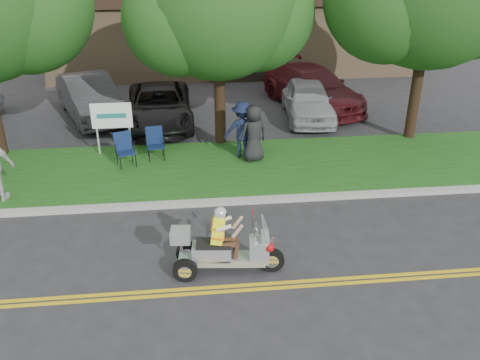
{
  "coord_description": "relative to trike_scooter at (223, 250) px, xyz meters",
  "views": [
    {
      "loc": [
        -0.56,
        -8.67,
        6.48
      ],
      "look_at": [
        0.59,
        2.0,
        1.2
      ],
      "focal_mm": 38.0,
      "sensor_mm": 36.0,
      "label": 1
    }
  ],
  "objects": [
    {
      "name": "ground",
      "position": [
        -0.03,
        -0.12,
        -0.54
      ],
      "size": [
        120.0,
        120.0,
        0.0
      ],
      "primitive_type": "plane",
      "color": "#28282B",
      "rests_on": "ground"
    },
    {
      "name": "parked_car_right",
      "position": [
        4.47,
        10.79,
        0.25
      ],
      "size": [
        3.92,
        5.87,
        1.58
      ],
      "primitive_type": "imported",
      "rotation": [
        0.0,
        0.0,
        0.35
      ],
      "color": "#461014",
      "rests_on": "ground"
    },
    {
      "name": "tree_mid",
      "position": [
        0.52,
        7.12,
        3.9
      ],
      "size": [
        5.88,
        4.8,
        7.05
      ],
      "color": "#332114",
      "rests_on": "ground"
    },
    {
      "name": "spectator_chair_a",
      "position": [
        1.06,
        5.77,
        0.45
      ],
      "size": [
        1.25,
        0.87,
        1.77
      ],
      "primitive_type": "imported",
      "rotation": [
        0.0,
        0.0,
        2.95
      ],
      "color": "#151D3B",
      "rests_on": "grass_verge"
    },
    {
      "name": "parked_car_left",
      "position": [
        -4.25,
        10.39,
        0.26
      ],
      "size": [
        3.35,
        5.11,
        1.59
      ],
      "primitive_type": "imported",
      "rotation": [
        0.0,
        0.0,
        0.38
      ],
      "color": "#323134",
      "rests_on": "ground"
    },
    {
      "name": "trike_scooter",
      "position": [
        0.0,
        0.0,
        0.0
      ],
      "size": [
        2.36,
        0.82,
        1.54
      ],
      "rotation": [
        0.0,
        0.0,
        -0.1
      ],
      "color": "black",
      "rests_on": "ground"
    },
    {
      "name": "grass_verge",
      "position": [
        -0.03,
        5.08,
        -0.48
      ],
      "size": [
        60.0,
        4.0,
        0.1
      ],
      "primitive_type": "cube",
      "color": "#174E14",
      "rests_on": "ground"
    },
    {
      "name": "parked_car_far_right",
      "position": [
        3.97,
        9.45,
        0.18
      ],
      "size": [
        2.03,
        4.35,
        1.44
      ],
      "primitive_type": "imported",
      "rotation": [
        0.0,
        0.0,
        -0.08
      ],
      "color": "#A0A2A6",
      "rests_on": "ground"
    },
    {
      "name": "spectator_chair_b",
      "position": [
        1.36,
        5.45,
        0.44
      ],
      "size": [
        0.99,
        0.81,
        1.75
      ],
      "primitive_type": "imported",
      "rotation": [
        0.0,
        0.0,
        3.48
      ],
      "color": "black",
      "rests_on": "grass_verge"
    },
    {
      "name": "parked_car_mid",
      "position": [
        -1.61,
        9.32,
        0.16
      ],
      "size": [
        2.52,
        5.13,
        1.4
      ],
      "primitive_type": "imported",
      "rotation": [
        0.0,
        0.0,
        0.04
      ],
      "color": "black",
      "rests_on": "ground"
    },
    {
      "name": "lawn_chair_b",
      "position": [
        -2.52,
        5.54,
        0.13
      ],
      "size": [
        0.68,
        0.7,
        1.01
      ],
      "rotation": [
        0.0,
        0.0,
        0.34
      ],
      "color": "black",
      "rests_on": "grass_verge"
    },
    {
      "name": "centerline_far",
      "position": [
        -0.03,
        -0.54,
        -0.53
      ],
      "size": [
        60.0,
        0.1,
        0.01
      ],
      "primitive_type": "cube",
      "color": "gold",
      "rests_on": "ground"
    },
    {
      "name": "centerline_near",
      "position": [
        -0.03,
        -0.7,
        -0.53
      ],
      "size": [
        60.0,
        0.1,
        0.01
      ],
      "primitive_type": "cube",
      "color": "gold",
      "rests_on": "ground"
    },
    {
      "name": "business_sign",
      "position": [
        -2.93,
        6.48,
        0.72
      ],
      "size": [
        1.25,
        0.06,
        1.75
      ],
      "color": "silver",
      "rests_on": "ground"
    },
    {
      "name": "curb",
      "position": [
        -0.03,
        2.93,
        -0.48
      ],
      "size": [
        60.0,
        0.25,
        0.12
      ],
      "primitive_type": "cube",
      "color": "#A8A89E",
      "rests_on": "ground"
    },
    {
      "name": "commercial_building",
      "position": [
        1.97,
        18.86,
        1.47
      ],
      "size": [
        18.0,
        8.2,
        4.0
      ],
      "color": "#9E7F5B",
      "rests_on": "ground"
    },
    {
      "name": "lawn_chair_a",
      "position": [
        -1.63,
        5.97,
        0.12
      ],
      "size": [
        0.58,
        0.6,
        0.98
      ],
      "rotation": [
        0.0,
        0.0,
        0.14
      ],
      "color": "black",
      "rests_on": "grass_verge"
    }
  ]
}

